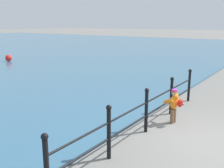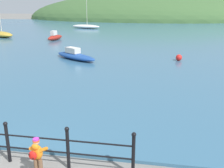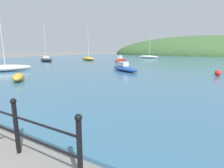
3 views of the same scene
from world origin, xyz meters
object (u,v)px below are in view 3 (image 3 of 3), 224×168
boat_blue_hull (2,68)px  boat_nearest_quay (46,59)px  boat_twin_mast (148,57)px  boat_far_right (88,58)px  boat_green_fishing (124,68)px  boat_far_left (120,60)px  boat_mid_harbor (18,77)px  mooring_buoy (218,73)px

boat_blue_hull → boat_nearest_quay: size_ratio=1.02×
boat_twin_mast → boat_far_right: 15.14m
boat_nearest_quay → boat_blue_hull: bearing=-54.9°
boat_green_fishing → boat_far_left: (-5.64, 10.02, 0.07)m
boat_twin_mast → boat_far_right: boat_twin_mast is taller
boat_far_left → boat_far_right: bearing=167.5°
boat_twin_mast → boat_mid_harbor: (2.31, -33.25, -0.07)m
boat_mid_harbor → mooring_buoy: boat_mid_harbor is taller
mooring_buoy → boat_mid_harbor: bearing=-141.4°
mooring_buoy → boat_far_right: bearing=152.9°
boat_mid_harbor → boat_green_fishing: size_ratio=0.51×
boat_twin_mast → boat_far_left: boat_twin_mast is taller
boat_blue_hull → mooring_buoy: 18.95m
boat_twin_mast → mooring_buoy: bearing=-60.2°
boat_far_left → boat_nearest_quay: bearing=-161.3°
boat_blue_hull → boat_nearest_quay: (-8.33, 11.88, -0.02)m
boat_twin_mast → boat_green_fishing: boat_twin_mast is taller
boat_far_right → boat_mid_harbor: size_ratio=2.93×
boat_green_fishing → boat_nearest_quay: boat_nearest_quay is taller
boat_twin_mast → boat_far_left: size_ratio=2.17×
boat_green_fishing → mooring_buoy: bearing=6.2°
mooring_buoy → boat_green_fishing: bearing=-173.8°
boat_twin_mast → boat_mid_harbor: boat_twin_mast is taller
boat_far_right → boat_green_fishing: 17.97m
boat_twin_mast → mooring_buoy: 27.76m
boat_far_left → mooring_buoy: boat_far_left is taller
boat_twin_mast → boat_green_fishing: 25.64m
boat_green_fishing → mooring_buoy: size_ratio=8.83×
boat_far_right → boat_blue_hull: bearing=-78.3°
boat_twin_mast → boat_nearest_quay: 22.67m
boat_far_right → boat_far_left: (7.92, -1.76, 0.01)m
boat_far_right → mooring_buoy: (21.33, -10.94, -0.11)m
boat_far_left → boat_nearest_quay: size_ratio=0.48×
boat_far_right → boat_twin_mast: bearing=60.2°
boat_mid_harbor → mooring_buoy: 14.72m
boat_mid_harbor → boat_nearest_quay: bearing=135.7°
boat_blue_hull → boat_twin_mast: bearing=83.0°
boat_far_right → mooring_buoy: 23.97m
boat_far_right → boat_far_left: 8.12m
boat_far_left → mooring_buoy: 16.25m
boat_far_right → boat_nearest_quay: bearing=-127.7°
boat_mid_harbor → boat_green_fishing: 9.14m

